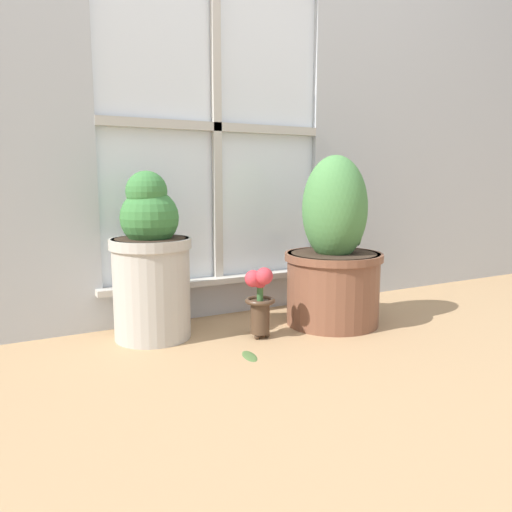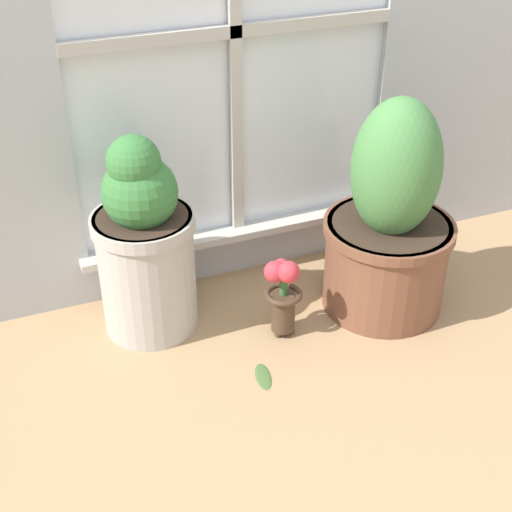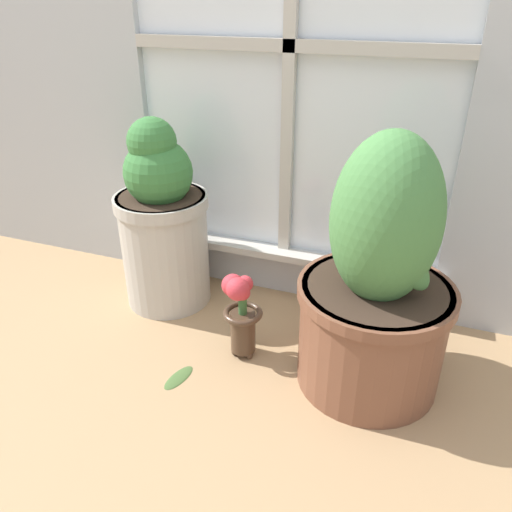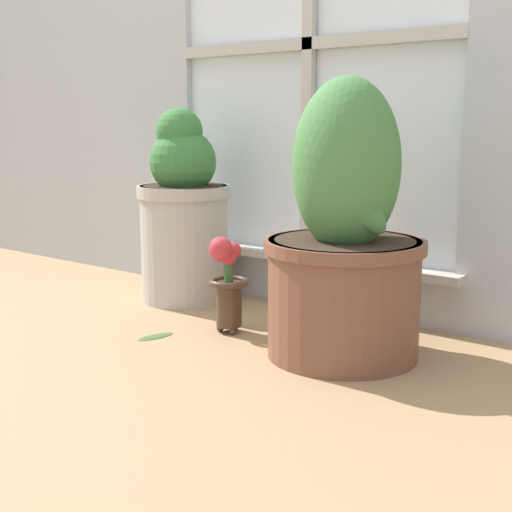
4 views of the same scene
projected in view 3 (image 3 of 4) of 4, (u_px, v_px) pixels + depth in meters
The scene contains 5 objects.
ground_plane at pixel (218, 395), 1.31m from camera, with size 10.00×10.00×0.00m, color tan.
potted_plant_left at pixel (163, 223), 1.60m from camera, with size 0.30×0.30×0.62m.
potted_plant_right at pixel (377, 291), 1.24m from camera, with size 0.40×0.40×0.68m.
flower_vase at pixel (241, 310), 1.39m from camera, with size 0.12×0.12×0.27m.
fallen_leaf at pixel (179, 377), 1.37m from camera, with size 0.06×0.12×0.01m.
Camera 3 is at (0.44, -0.89, 0.94)m, focal length 35.00 mm.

